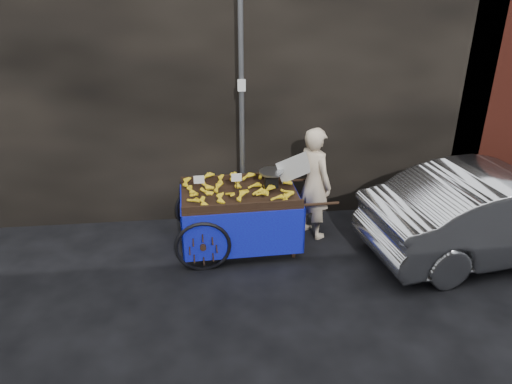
{
  "coord_description": "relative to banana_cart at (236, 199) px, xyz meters",
  "views": [
    {
      "loc": [
        -0.28,
        -6.14,
        4.19
      ],
      "look_at": [
        0.44,
        0.5,
        0.98
      ],
      "focal_mm": 35.0,
      "sensor_mm": 36.0,
      "label": 1
    }
  ],
  "objects": [
    {
      "name": "ground",
      "position": [
        -0.14,
        -0.61,
        -0.81
      ],
      "size": [
        80.0,
        80.0,
        0.0
      ],
      "primitive_type": "plane",
      "color": "black",
      "rests_on": "ground"
    },
    {
      "name": "building_wall",
      "position": [
        0.25,
        1.99,
        1.69
      ],
      "size": [
        13.5,
        2.0,
        5.0
      ],
      "color": "black",
      "rests_on": "ground"
    },
    {
      "name": "parked_car",
      "position": [
        3.93,
        -0.59,
        -0.13
      ],
      "size": [
        4.32,
        2.09,
        1.37
      ],
      "primitive_type": "imported",
      "rotation": [
        0.0,
        0.0,
        1.73
      ],
      "color": "#A6A8AD",
      "rests_on": "ground"
    },
    {
      "name": "vendor",
      "position": [
        1.25,
        0.25,
        0.1
      ],
      "size": [
        1.0,
        0.8,
        1.83
      ],
      "rotation": [
        0.0,
        0.0,
        2.11
      ],
      "color": "beige",
      "rests_on": "ground"
    },
    {
      "name": "street_pole",
      "position": [
        0.16,
        0.68,
        1.19
      ],
      "size": [
        0.12,
        0.1,
        4.0
      ],
      "color": "slate",
      "rests_on": "ground"
    },
    {
      "name": "banana_cart",
      "position": [
        0.0,
        0.0,
        0.0
      ],
      "size": [
        2.46,
        1.26,
        1.32
      ],
      "rotation": [
        0.0,
        0.0,
        0.03
      ],
      "color": "black",
      "rests_on": "ground"
    },
    {
      "name": "plastic_bag",
      "position": [
        0.68,
        -0.12,
        -0.68
      ],
      "size": [
        0.29,
        0.23,
        0.26
      ],
      "primitive_type": "ellipsoid",
      "color": "#1931BE",
      "rests_on": "ground"
    }
  ]
}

